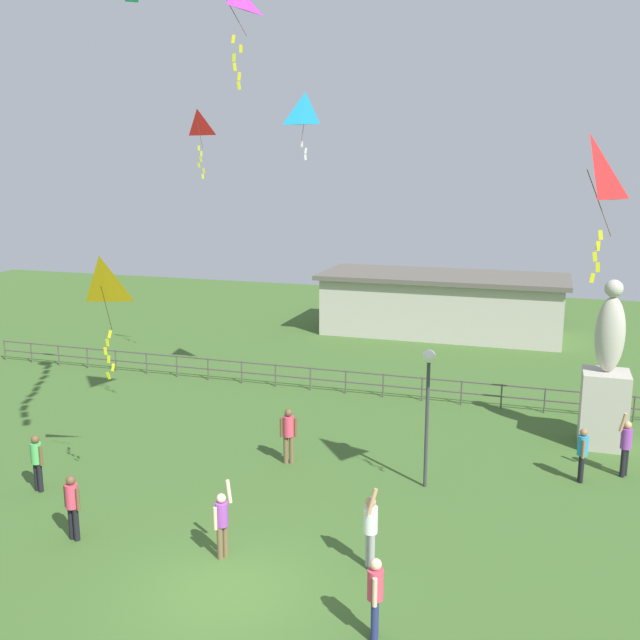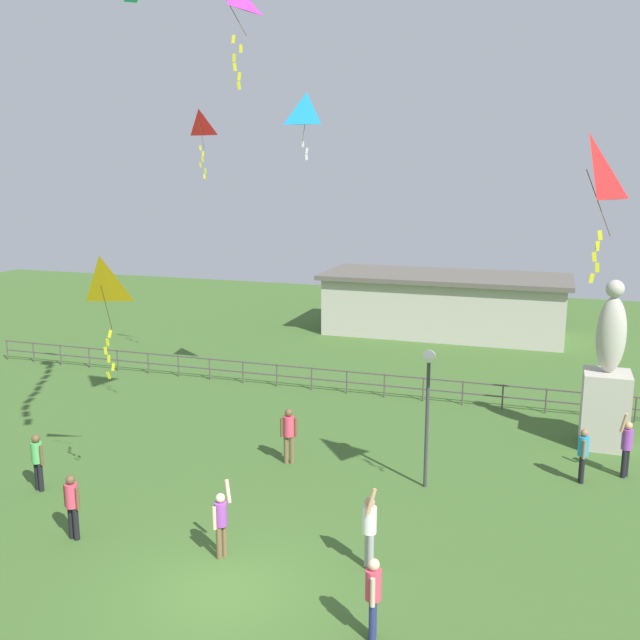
{
  "view_description": "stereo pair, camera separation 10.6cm",
  "coord_description": "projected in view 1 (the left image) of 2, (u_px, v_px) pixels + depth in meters",
  "views": [
    {
      "loc": [
        6.11,
        -12.27,
        8.69
      ],
      "look_at": [
        0.3,
        5.56,
        4.78
      ],
      "focal_mm": 40.1,
      "sensor_mm": 36.0,
      "label": 1
    },
    {
      "loc": [
        6.21,
        -12.23,
        8.69
      ],
      "look_at": [
        0.3,
        5.56,
        4.78
      ],
      "focal_mm": 40.1,
      "sensor_mm": 36.0,
      "label": 2
    }
  ],
  "objects": [
    {
      "name": "ground_plane",
      "position": [
        225.0,
        592.0,
        15.05
      ],
      "size": [
        80.0,
        80.0,
        0.0
      ],
      "primitive_type": "plane",
      "color": "#3D6028"
    },
    {
      "name": "statue_monument",
      "position": [
        605.0,
        388.0,
        22.74
      ],
      "size": [
        1.43,
        1.43,
        5.42
      ],
      "color": "#B2AD9E",
      "rests_on": "ground_plane"
    },
    {
      "name": "lamppost",
      "position": [
        428.0,
        387.0,
        19.49
      ],
      "size": [
        0.36,
        0.36,
        3.97
      ],
      "color": "#38383D",
      "rests_on": "ground_plane"
    },
    {
      "name": "person_0",
      "position": [
        37.0,
        459.0,
        19.61
      ],
      "size": [
        0.48,
        0.3,
        1.63
      ],
      "color": "black",
      "rests_on": "ground_plane"
    },
    {
      "name": "person_1",
      "position": [
        289.0,
        432.0,
        21.49
      ],
      "size": [
        0.5,
        0.32,
        1.73
      ],
      "color": "brown",
      "rests_on": "ground_plane"
    },
    {
      "name": "person_2",
      "position": [
        370.0,
        527.0,
        15.75
      ],
      "size": [
        0.38,
        0.53,
        2.0
      ],
      "color": "#99999E",
      "rests_on": "ground_plane"
    },
    {
      "name": "person_3",
      "position": [
        582.0,
        451.0,
        20.22
      ],
      "size": [
        0.29,
        0.48,
        1.59
      ],
      "color": "black",
      "rests_on": "ground_plane"
    },
    {
      "name": "person_4",
      "position": [
        72.0,
        503.0,
        17.01
      ],
      "size": [
        0.49,
        0.3,
        1.64
      ],
      "color": "black",
      "rests_on": "ground_plane"
    },
    {
      "name": "person_5",
      "position": [
        375.0,
        593.0,
        13.35
      ],
      "size": [
        0.31,
        0.5,
        1.67
      ],
      "color": "navy",
      "rests_on": "ground_plane"
    },
    {
      "name": "person_6",
      "position": [
        626.0,
        444.0,
        20.58
      ],
      "size": [
        0.41,
        0.48,
        1.97
      ],
      "color": "black",
      "rests_on": "ground_plane"
    },
    {
      "name": "person_7",
      "position": [
        222.0,
        520.0,
        16.21
      ],
      "size": [
        0.36,
        0.46,
        1.84
      ],
      "color": "brown",
      "rests_on": "ground_plane"
    },
    {
      "name": "kite_0",
      "position": [
        226.0,
        1.0,
        17.62
      ],
      "size": [
        1.08,
        1.16,
        2.72
      ],
      "color": "#B22DB2"
    },
    {
      "name": "kite_1",
      "position": [
        306.0,
        112.0,
        24.63
      ],
      "size": [
        0.98,
        0.92,
        2.23
      ],
      "color": "#198CD1"
    },
    {
      "name": "kite_2",
      "position": [
        101.0,
        290.0,
        17.62
      ],
      "size": [
        1.1,
        1.25,
        3.16
      ],
      "color": "yellow"
    },
    {
      "name": "kite_3",
      "position": [
        198.0,
        126.0,
        27.98
      ],
      "size": [
        0.96,
        0.55,
        2.68
      ],
      "color": "red"
    },
    {
      "name": "kite_5",
      "position": [
        588.0,
        174.0,
        14.46
      ],
      "size": [
        1.04,
        1.07,
        2.95
      ],
      "color": "red"
    },
    {
      "name": "waterfront_railing",
      "position": [
        369.0,
        380.0,
        28.07
      ],
      "size": [
        36.03,
        0.06,
        0.95
      ],
      "color": "#4C4742",
      "rests_on": "ground_plane"
    },
    {
      "name": "pavilion_building",
      "position": [
        442.0,
        304.0,
        38.72
      ],
      "size": [
        13.09,
        5.45,
        3.26
      ],
      "color": "#B7B2A3",
      "rests_on": "ground_plane"
    }
  ]
}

